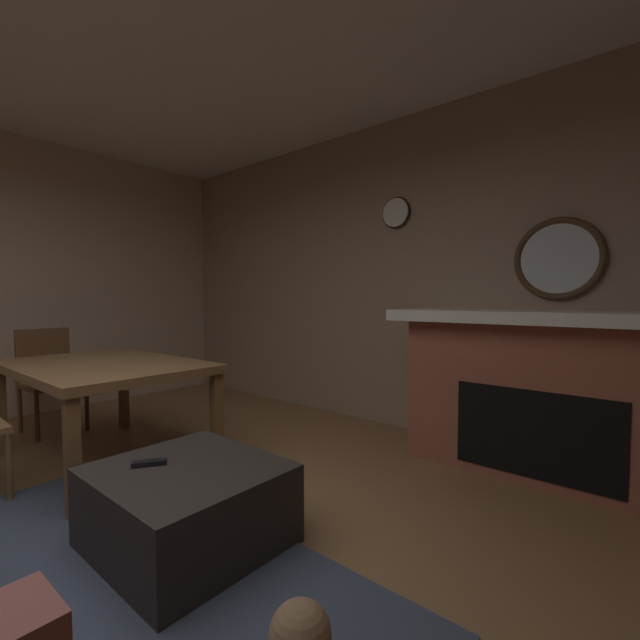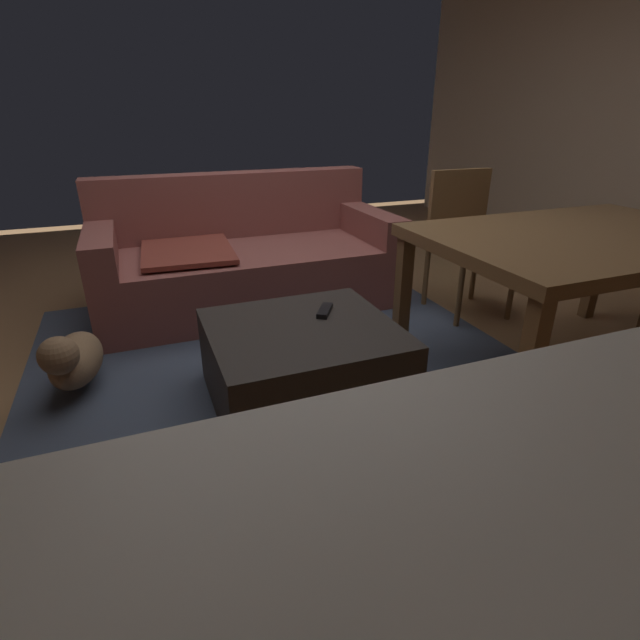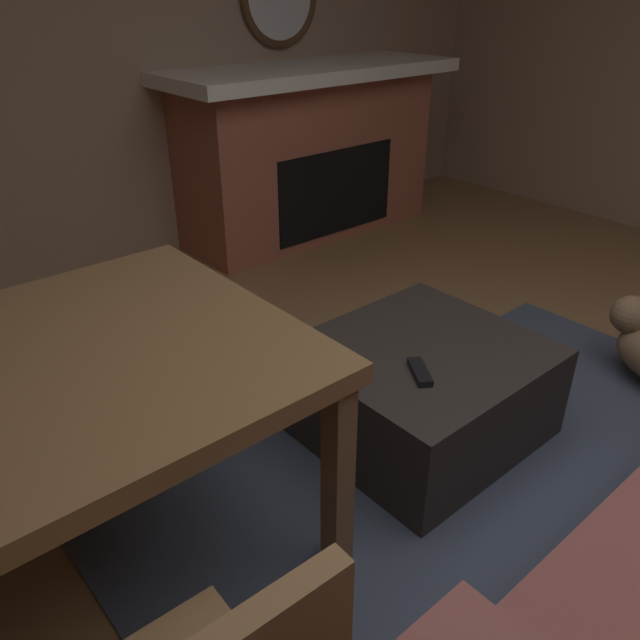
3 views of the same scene
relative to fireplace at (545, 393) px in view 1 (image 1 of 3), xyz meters
The scene contains 9 objects.
wall_back_fireplace_side 1.60m from the fireplace, 16.24° to the right, with size 6.83×0.12×2.86m, color #9E846B.
area_rug 2.98m from the fireplace, 67.14° to the left, with size 2.60×2.00×0.01m, color #3D475B.
fireplace is the anchor object (origin of this frame).
round_wall_mirror 0.97m from the fireplace, 90.00° to the right, with size 0.60×0.05×0.60m.
ottoman_coffee_table 2.36m from the fireplace, 60.87° to the left, with size 0.83×0.77×0.39m, color #2D2826.
tv_remote 2.51m from the fireplace, 58.99° to the left, with size 0.05×0.16×0.02m, color black.
dining_table 3.14m from the fireplace, 35.94° to the left, with size 1.57×1.06×0.74m.
dining_chair_east 4.15m from the fireplace, 26.42° to the left, with size 0.46×0.46×0.93m.
wall_clock 1.98m from the fireplace, 12.06° to the right, with size 0.29×0.03×0.29m.
Camera 1 is at (-1.94, 0.36, 1.20)m, focal length 23.52 mm.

